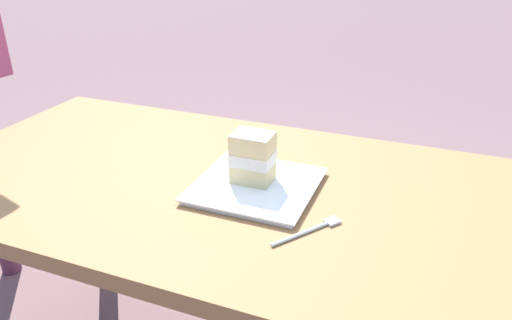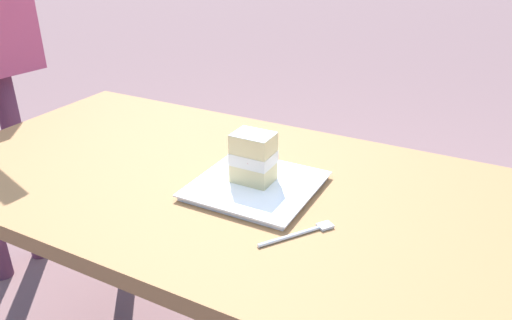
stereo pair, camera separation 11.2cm
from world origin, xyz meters
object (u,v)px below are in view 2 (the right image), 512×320
object	(u,v)px
dessert_plate	(256,186)
cake_slice	(253,158)
dessert_fork	(301,233)
patio_table	(236,218)

from	to	relation	value
dessert_plate	cake_slice	size ratio (longest dim) A/B	2.30
dessert_plate	cake_slice	xyz separation A→B (m)	(0.01, -0.01, 0.07)
cake_slice	dessert_fork	bearing A→B (deg)	143.61
patio_table	dessert_plate	bearing A→B (deg)	171.63
dessert_plate	patio_table	bearing A→B (deg)	-8.37
patio_table	cake_slice	bearing A→B (deg)	179.75
patio_table	cake_slice	distance (m)	0.19
dessert_plate	dessert_fork	distance (m)	0.21
patio_table	dessert_plate	distance (m)	0.13
dessert_plate	dessert_fork	xyz separation A→B (m)	(-0.17, 0.12, -0.00)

